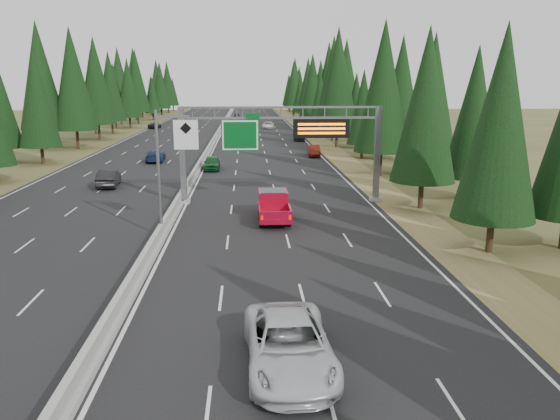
{
  "coord_description": "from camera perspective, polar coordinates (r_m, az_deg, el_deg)",
  "views": [
    {
      "loc": [
        5.55,
        -9.05,
        9.67
      ],
      "look_at": [
        7.3,
        20.0,
        2.89
      ],
      "focal_mm": 35.0,
      "sensor_mm": 36.0,
      "label": 1
    }
  ],
  "objects": [
    {
      "name": "road",
      "position": [
        89.74,
        -7.02,
        6.85
      ],
      "size": [
        32.0,
        260.0,
        0.08
      ],
      "primitive_type": "cube",
      "color": "black",
      "rests_on": "ground"
    },
    {
      "name": "shoulder_right",
      "position": [
        90.4,
        4.39,
        6.95
      ],
      "size": [
        3.6,
        260.0,
        0.06
      ],
      "primitive_type": "cube",
      "color": "olive",
      "rests_on": "ground"
    },
    {
      "name": "shoulder_left",
      "position": [
        92.56,
        -18.16,
        6.49
      ],
      "size": [
        3.6,
        260.0,
        0.06
      ],
      "primitive_type": "cube",
      "color": "#464721",
      "rests_on": "ground"
    },
    {
      "name": "median_barrier",
      "position": [
        89.7,
        -7.03,
        7.09
      ],
      "size": [
        0.7,
        260.0,
        0.85
      ],
      "color": "gray",
      "rests_on": "road"
    },
    {
      "name": "sign_gantry",
      "position": [
        44.28,
        0.94,
        7.41
      ],
      "size": [
        16.75,
        0.98,
        7.8
      ],
      "color": "slate",
      "rests_on": "road"
    },
    {
      "name": "hov_sign_pole",
      "position": [
        34.73,
        -11.67,
        4.66
      ],
      "size": [
        2.8,
        0.5,
        8.0
      ],
      "color": "slate",
      "rests_on": "road"
    },
    {
      "name": "tree_row_right",
      "position": [
        86.85,
        7.76,
        12.52
      ],
      "size": [
        12.08,
        240.84,
        18.45
      ],
      "color": "black",
      "rests_on": "ground"
    },
    {
      "name": "tree_row_left",
      "position": [
        90.69,
        -21.68,
        12.02
      ],
      "size": [
        11.78,
        241.22,
        18.81
      ],
      "color": "black",
      "rests_on": "ground"
    },
    {
      "name": "silver_minivan",
      "position": [
        19.19,
        0.95,
        -13.9
      ],
      "size": [
        3.12,
        6.38,
        1.74
      ],
      "primitive_type": "imported",
      "rotation": [
        0.0,
        0.0,
        0.04
      ],
      "color": "silver",
      "rests_on": "road"
    },
    {
      "name": "red_pickup",
      "position": [
        39.4,
        -0.7,
        0.68
      ],
      "size": [
        2.18,
        6.12,
        1.99
      ],
      "color": "black",
      "rests_on": "road"
    },
    {
      "name": "car_ahead_green",
      "position": [
        62.51,
        -7.15,
        4.9
      ],
      "size": [
        1.94,
        4.59,
        1.55
      ],
      "primitive_type": "imported",
      "rotation": [
        0.0,
        0.0,
        0.03
      ],
      "color": "#114E21",
      "rests_on": "road"
    },
    {
      "name": "car_ahead_dkred",
      "position": [
        73.88,
        3.56,
        6.2
      ],
      "size": [
        1.8,
        4.53,
        1.47
      ],
      "primitive_type": "imported",
      "rotation": [
        0.0,
        0.0,
        -0.06
      ],
      "color": "#5C160D",
      "rests_on": "road"
    },
    {
      "name": "car_ahead_dkgrey",
      "position": [
        94.29,
        2.03,
        7.68
      ],
      "size": [
        2.27,
        4.81,
        1.36
      ],
      "primitive_type": "imported",
      "rotation": [
        0.0,
        0.0,
        -0.08
      ],
      "color": "black",
      "rests_on": "road"
    },
    {
      "name": "car_ahead_white",
      "position": [
        119.69,
        -1.24,
        8.85
      ],
      "size": [
        2.67,
        5.19,
        1.4
      ],
      "primitive_type": "imported",
      "rotation": [
        0.0,
        0.0,
        -0.07
      ],
      "color": "white",
      "rests_on": "road"
    },
    {
      "name": "car_ahead_far",
      "position": [
        156.53,
        -4.52,
        9.81
      ],
      "size": [
        1.86,
        4.06,
        1.35
      ],
      "primitive_type": "imported",
      "rotation": [
        0.0,
        0.0,
        0.07
      ],
      "color": "black",
      "rests_on": "road"
    },
    {
      "name": "car_onc_near",
      "position": [
        54.3,
        -17.48,
        3.2
      ],
      "size": [
        2.15,
        5.03,
        1.61
      ],
      "primitive_type": "imported",
      "rotation": [
        0.0,
        0.0,
        3.23
      ],
      "color": "black",
      "rests_on": "road"
    },
    {
      "name": "car_onc_blue",
      "position": [
        70.28,
        -12.88,
        5.56
      ],
      "size": [
        2.3,
        5.24,
        1.5
      ],
      "primitive_type": "imported",
      "rotation": [
        0.0,
        0.0,
        3.18
      ],
      "color": "navy",
      "rests_on": "road"
    },
    {
      "name": "car_onc_white",
      "position": [
        98.12,
        -10.03,
        7.71
      ],
      "size": [
        1.68,
        4.06,
        1.38
      ],
      "primitive_type": "imported",
      "rotation": [
        0.0,
        0.0,
        3.13
      ],
      "color": "silver",
      "rests_on": "road"
    },
    {
      "name": "car_onc_far",
      "position": [
        122.98,
        -12.97,
        8.61
      ],
      "size": [
        2.42,
        4.78,
        1.3
      ],
      "primitive_type": "imported",
      "rotation": [
        0.0,
        0.0,
        3.08
      ],
      "color": "black",
      "rests_on": "road"
    }
  ]
}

